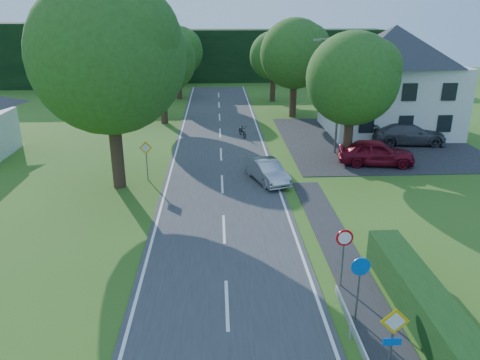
{
  "coord_description": "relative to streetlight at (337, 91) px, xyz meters",
  "views": [
    {
      "loc": [
        -0.23,
        -1.94,
        9.87
      ],
      "look_at": [
        0.86,
        19.9,
        1.78
      ],
      "focal_mm": 35.0,
      "sensor_mm": 36.0,
      "label": 1
    }
  ],
  "objects": [
    {
      "name": "road",
      "position": [
        -8.06,
        -10.0,
        -4.44
      ],
      "size": [
        7.0,
        80.0,
        0.04
      ],
      "primitive_type": "cube",
      "color": "#37373A",
      "rests_on": "ground"
    },
    {
      "name": "parking_pad",
      "position": [
        3.94,
        3.0,
        -4.44
      ],
      "size": [
        14.0,
        16.0,
        0.04
      ],
      "primitive_type": "cube",
      "color": "black",
      "rests_on": "ground"
    },
    {
      "name": "line_edge_left",
      "position": [
        -11.31,
        -10.0,
        -4.42
      ],
      "size": [
        0.12,
        80.0,
        0.01
      ],
      "primitive_type": "cube",
      "color": "white",
      "rests_on": "road"
    },
    {
      "name": "line_edge_right",
      "position": [
        -4.81,
        -10.0,
        -4.42
      ],
      "size": [
        0.12,
        80.0,
        0.01
      ],
      "primitive_type": "cube",
      "color": "white",
      "rests_on": "road"
    },
    {
      "name": "line_centre",
      "position": [
        -8.06,
        -10.0,
        -4.42
      ],
      "size": [
        0.12,
        80.0,
        0.01
      ],
      "primitive_type": null,
      "color": "white",
      "rests_on": "road"
    },
    {
      "name": "tree_main",
      "position": [
        -14.06,
        -6.0,
        1.36
      ],
      "size": [
        9.4,
        9.4,
        11.64
      ],
      "primitive_type": null,
      "color": "#274D17",
      "rests_on": "ground"
    },
    {
      "name": "tree_left_far",
      "position": [
        -13.06,
        10.0,
        -0.17
      ],
      "size": [
        7.0,
        7.0,
        8.58
      ],
      "primitive_type": null,
      "color": "#274D17",
      "rests_on": "ground"
    },
    {
      "name": "tree_right_far",
      "position": [
        -1.06,
        12.0,
        0.08
      ],
      "size": [
        7.4,
        7.4,
        9.09
      ],
      "primitive_type": null,
      "color": "#274D17",
      "rests_on": "ground"
    },
    {
      "name": "tree_left_back",
      "position": [
        -12.56,
        22.0,
        -0.43
      ],
      "size": [
        6.6,
        6.6,
        8.07
      ],
      "primitive_type": null,
      "color": "#274D17",
      "rests_on": "ground"
    },
    {
      "name": "tree_right_back",
      "position": [
        -2.06,
        20.0,
        -0.68
      ],
      "size": [
        6.2,
        6.2,
        7.56
      ],
      "primitive_type": null,
      "color": "#274D17",
      "rests_on": "ground"
    },
    {
      "name": "tree_right_mid",
      "position": [
        0.44,
        -2.0,
        -0.17
      ],
      "size": [
        7.0,
        7.0,
        8.58
      ],
      "primitive_type": null,
      "color": "#274D17",
      "rests_on": "ground"
    },
    {
      "name": "treeline_left",
      "position": [
        -36.06,
        32.0,
        -0.46
      ],
      "size": [
        44.0,
        6.0,
        8.0
      ],
      "primitive_type": "cube",
      "color": "black",
      "rests_on": "ground"
    },
    {
      "name": "treeline_right",
      "position": [
        -0.06,
        36.0,
        -0.96
      ],
      "size": [
        30.0,
        5.0,
        7.0
      ],
      "primitive_type": "cube",
      "color": "black",
      "rests_on": "ground"
    },
    {
      "name": "house_white",
      "position": [
        5.94,
        6.0,
        -0.06
      ],
      "size": [
        10.6,
        8.4,
        8.6
      ],
      "color": "silver",
      "rests_on": "ground"
    },
    {
      "name": "streetlight",
      "position": [
        0.0,
        0.0,
        0.0
      ],
      "size": [
        2.03,
        0.18,
        8.0
      ],
      "color": "slate",
      "rests_on": "ground"
    },
    {
      "name": "sign_priority_right",
      "position": [
        -3.76,
        -22.02,
        -2.67
      ],
      "size": [
        0.78,
        0.09,
        2.59
      ],
      "color": "slate",
      "rests_on": "ground"
    },
    {
      "name": "sign_roundabout",
      "position": [
        -3.76,
        -19.02,
        -2.79
      ],
      "size": [
        0.64,
        0.08,
        2.37
      ],
      "color": "slate",
      "rests_on": "ground"
    },
    {
      "name": "sign_speed_limit",
      "position": [
        -3.76,
        -17.03,
        -2.7
      ],
      "size": [
        0.64,
        0.11,
        2.37
      ],
      "color": "slate",
      "rests_on": "ground"
    },
    {
      "name": "sign_priority_left",
      "position": [
        -12.56,
        -5.02,
        -2.75
      ],
      "size": [
        0.78,
        0.09,
        2.44
      ],
      "color": "slate",
      "rests_on": "ground"
    },
    {
      "name": "moving_car",
      "position": [
        -5.36,
        -5.68,
        -3.77
      ],
      "size": [
        2.6,
        4.22,
        1.31
      ],
      "primitive_type": "imported",
      "rotation": [
        0.0,
        0.0,
        0.33
      ],
      "color": "#B0B0B5",
      "rests_on": "road"
    },
    {
      "name": "motorcycle",
      "position": [
        -6.26,
        4.75,
        -3.92
      ],
      "size": [
        1.06,
        2.03,
        1.01
      ],
      "primitive_type": "imported",
      "rotation": [
        0.0,
        0.0,
        0.21
      ],
      "color": "black",
      "rests_on": "road"
    },
    {
      "name": "parked_car_red",
      "position": [
        2.17,
        -2.85,
        -3.58
      ],
      "size": [
        5.17,
        2.69,
        1.68
      ],
      "primitive_type": "imported",
      "rotation": [
        0.0,
        0.0,
        1.42
      ],
      "color": "maroon",
      "rests_on": "parking_pad"
    },
    {
      "name": "parked_car_grey",
      "position": [
        6.24,
        2.0,
        -3.61
      ],
      "size": [
        5.78,
        2.78,
        1.63
      ],
      "primitive_type": "imported",
      "rotation": [
        0.0,
        0.0,
        1.48
      ],
      "color": "#4E4E53",
      "rests_on": "parking_pad"
    },
    {
      "name": "parked_car_silver_b",
      "position": [
        7.09,
        3.63,
        -3.67
      ],
      "size": [
        5.83,
        3.49,
        1.52
      ],
      "primitive_type": "imported",
      "rotation": [
        0.0,
        0.0,
        1.38
      ],
      "color": "#B8B9C0",
      "rests_on": "parking_pad"
    },
    {
      "name": "parasol",
      "position": [
        3.2,
        4.3,
        -3.55
      ],
      "size": [
        2.51,
        2.53,
        1.74
      ],
      "primitive_type": "imported",
      "rotation": [
        0.0,
        0.0,
        0.4
      ],
      "color": "#AE0D2F",
      "rests_on": "parking_pad"
    }
  ]
}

